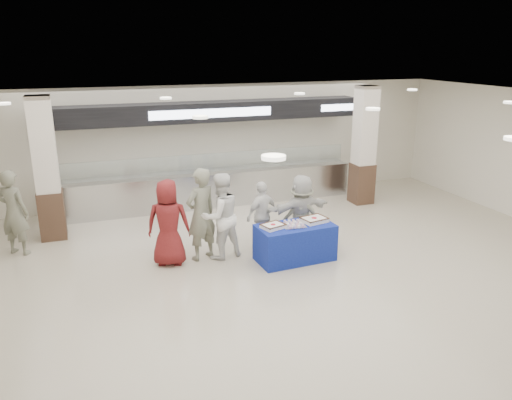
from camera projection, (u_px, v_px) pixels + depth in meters
name	position (u px, v px, depth m)	size (l,w,h in m)	color
ground	(288.00, 291.00, 8.92)	(14.00, 14.00, 0.00)	beige
serving_line	(210.00, 164.00, 13.43)	(8.70, 0.85, 2.80)	#BABCC1
column_left	(47.00, 173.00, 10.96)	(0.55, 0.55, 3.20)	#3A251A
column_right	(364.00, 148.00, 13.53)	(0.55, 0.55, 3.20)	#3A251A
display_table	(295.00, 243.00, 10.12)	(1.55, 0.78, 0.75)	navy
sheet_cake_left	(273.00, 226.00, 9.84)	(0.51, 0.45, 0.09)	white
sheet_cake_right	(314.00, 219.00, 10.19)	(0.56, 0.48, 0.10)	white
cupcake_tray	(294.00, 224.00, 9.95)	(0.47, 0.37, 0.07)	silver
civilian_maroon	(168.00, 223.00, 9.78)	(0.85, 0.56, 1.75)	maroon
soldier_a	(201.00, 214.00, 10.01)	(0.70, 0.46, 1.91)	slate
chef_tall	(220.00, 216.00, 10.10)	(0.87, 0.68, 1.79)	white
chef_short	(262.00, 215.00, 10.68)	(0.86, 0.36, 1.47)	white
soldier_b	(301.00, 215.00, 10.73)	(0.91, 0.53, 1.42)	slate
civilian_white	(301.00, 211.00, 10.70)	(1.49, 0.47, 1.61)	silver
soldier_bg	(14.00, 212.00, 10.28)	(0.66, 0.43, 1.81)	slate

